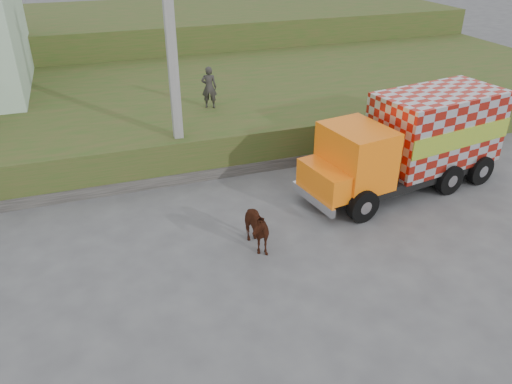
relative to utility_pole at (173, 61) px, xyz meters
name	(u,v)px	position (x,y,z in m)	size (l,w,h in m)	color
ground	(250,240)	(1.00, -4.60, -4.08)	(120.00, 120.00, 0.00)	#474749
embankment	(178,106)	(1.00, 5.40, -3.33)	(40.00, 12.00, 1.50)	#2C4E1A
embankment_far	(139,36)	(1.00, 17.40, -2.58)	(40.00, 12.00, 3.00)	#2C4E1A
retaining_strip	(155,180)	(-1.00, -0.40, -3.88)	(16.00, 0.50, 0.40)	#595651
utility_pole	(173,61)	(0.00, 0.00, 0.00)	(1.20, 0.30, 8.00)	gray
cargo_truck	(413,141)	(7.15, -3.21, -2.46)	(7.31, 3.41, 3.14)	black
cow	(253,227)	(0.96, -4.98, -3.42)	(0.70, 1.55, 1.31)	black
pedestrian	(209,87)	(1.79, 2.62, -1.76)	(0.59, 0.39, 1.62)	#2F2C2A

